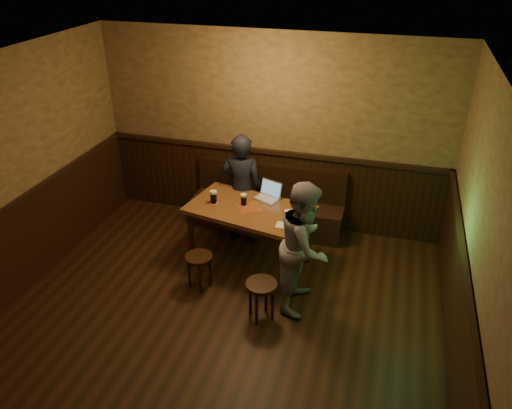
{
  "coord_description": "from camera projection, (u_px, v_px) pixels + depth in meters",
  "views": [
    {
      "loc": [
        1.63,
        -3.44,
        3.9
      ],
      "look_at": [
        0.14,
        1.72,
        0.94
      ],
      "focal_mm": 35.0,
      "sensor_mm": 36.0,
      "label": 1
    }
  ],
  "objects": [
    {
      "name": "room",
      "position": [
        199.0,
        252.0,
        4.78
      ],
      "size": [
        5.04,
        6.04,
        2.84
      ],
      "color": "black",
      "rests_on": "ground"
    },
    {
      "name": "person_suit",
      "position": [
        242.0,
        190.0,
        6.79
      ],
      "size": [
        0.61,
        0.42,
        1.6
      ],
      "primitive_type": "imported",
      "rotation": [
        0.0,
        0.0,
        3.21
      ],
      "color": "black",
      "rests_on": "ground"
    },
    {
      "name": "stool_right",
      "position": [
        261.0,
        290.0,
        5.55
      ],
      "size": [
        0.4,
        0.4,
        0.48
      ],
      "rotation": [
        0.0,
        0.0,
        -0.13
      ],
      "color": "black",
      "rests_on": "ground"
    },
    {
      "name": "person_grey",
      "position": [
        305.0,
        246.0,
        5.61
      ],
      "size": [
        0.64,
        0.8,
        1.57
      ],
      "primitive_type": "imported",
      "rotation": [
        0.0,
        0.0,
        1.51
      ],
      "color": "gray",
      "rests_on": "ground"
    },
    {
      "name": "pint_right",
      "position": [
        287.0,
        216.0,
        5.97
      ],
      "size": [
        0.1,
        0.1,
        0.15
      ],
      "color": "#AC1C15",
      "rests_on": "pub_table"
    },
    {
      "name": "stool_left",
      "position": [
        199.0,
        262.0,
        6.06
      ],
      "size": [
        0.44,
        0.44,
        0.46
      ],
      "rotation": [
        0.0,
        0.0,
        0.4
      ],
      "color": "black",
      "rests_on": "ground"
    },
    {
      "name": "pub_table",
      "position": [
        250.0,
        215.0,
        6.35
      ],
      "size": [
        1.68,
        1.16,
        0.83
      ],
      "rotation": [
        0.0,
        0.0,
        -0.19
      ],
      "color": "#583619",
      "rests_on": "ground"
    },
    {
      "name": "pint_left",
      "position": [
        213.0,
        197.0,
        6.37
      ],
      "size": [
        0.11,
        0.11,
        0.18
      ],
      "color": "#AC1C15",
      "rests_on": "pub_table"
    },
    {
      "name": "laptop",
      "position": [
        269.0,
        194.0,
        6.5
      ],
      "size": [
        0.38,
        0.35,
        0.22
      ],
      "rotation": [
        0.0,
        0.0,
        -0.35
      ],
      "color": "silver",
      "rests_on": "pub_table"
    },
    {
      "name": "bench",
      "position": [
        268.0,
        209.0,
        7.33
      ],
      "size": [
        2.2,
        0.5,
        0.95
      ],
      "color": "black",
      "rests_on": "ground"
    },
    {
      "name": "menu",
      "position": [
        285.0,
        225.0,
        5.92
      ],
      "size": [
        0.22,
        0.15,
        0.0
      ],
      "primitive_type": "cube",
      "rotation": [
        0.0,
        0.0,
        -0.0
      ],
      "color": "silver",
      "rests_on": "pub_table"
    },
    {
      "name": "pint_mid",
      "position": [
        244.0,
        200.0,
        6.32
      ],
      "size": [
        0.1,
        0.1,
        0.16
      ],
      "color": "#AC1C15",
      "rests_on": "pub_table"
    }
  ]
}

